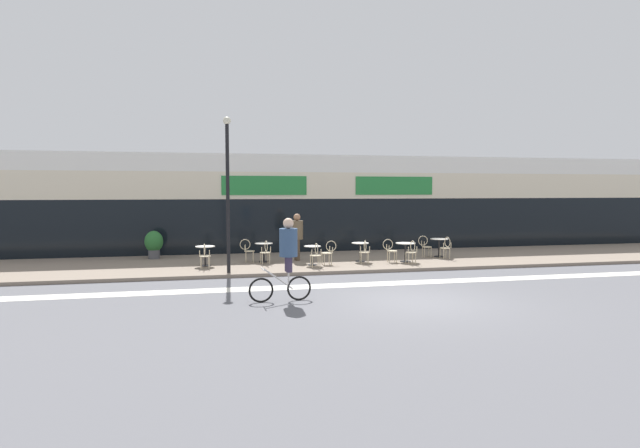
{
  "coord_description": "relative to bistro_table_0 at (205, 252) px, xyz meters",
  "views": [
    {
      "loc": [
        -5.16,
        -12.15,
        2.94
      ],
      "look_at": [
        -1.38,
        5.9,
        1.66
      ],
      "focal_mm": 28.0,
      "sensor_mm": 36.0,
      "label": 1
    }
  ],
  "objects": [
    {
      "name": "ground_plane",
      "position": [
        5.56,
        -6.62,
        -0.65
      ],
      "size": [
        120.0,
        120.0,
        0.0
      ],
      "primitive_type": "plane",
      "color": "#5B5B60"
    },
    {
      "name": "sidewalk_slab",
      "position": [
        5.56,
        0.63,
        -0.59
      ],
      "size": [
        40.0,
        5.5,
        0.12
      ],
      "primitive_type": "cube",
      "color": "gray",
      "rests_on": "ground"
    },
    {
      "name": "storefront_facade",
      "position": [
        5.56,
        5.34,
        1.61
      ],
      "size": [
        40.0,
        4.06,
        4.51
      ],
      "color": "silver",
      "rests_on": "ground"
    },
    {
      "name": "bike_lane_stripe",
      "position": [
        5.56,
        -4.09,
        -0.64
      ],
      "size": [
        36.0,
        0.7,
        0.01
      ],
      "primitive_type": "cube",
      "color": "silver",
      "rests_on": "ground"
    },
    {
      "name": "bistro_table_0",
      "position": [
        0.0,
        0.0,
        0.0
      ],
      "size": [
        0.71,
        0.71,
        0.73
      ],
      "color": "black",
      "rests_on": "sidewalk_slab"
    },
    {
      "name": "bistro_table_1",
      "position": [
        2.22,
        0.6,
        0.0
      ],
      "size": [
        0.71,
        0.71,
        0.74
      ],
      "color": "black",
      "rests_on": "sidewalk_slab"
    },
    {
      "name": "bistro_table_2",
      "position": [
        3.91,
        -0.63,
        -0.02
      ],
      "size": [
        0.63,
        0.63,
        0.72
      ],
      "color": "black",
      "rests_on": "sidewalk_slab"
    },
    {
      "name": "bistro_table_3",
      "position": [
        5.93,
        -0.09,
        0.0
      ],
      "size": [
        0.68,
        0.68,
        0.74
      ],
      "color": "black",
      "rests_on": "sidewalk_slab"
    },
    {
      "name": "bistro_table_4",
      "position": [
        7.64,
        -0.5,
        0.01
      ],
      "size": [
        0.76,
        0.76,
        0.74
      ],
      "color": "black",
      "rests_on": "sidewalk_slab"
    },
    {
      "name": "bistro_table_5",
      "position": [
        9.56,
        0.56,
        0.02
      ],
      "size": [
        0.74,
        0.74,
        0.77
      ],
      "color": "black",
      "rests_on": "sidewalk_slab"
    },
    {
      "name": "cafe_chair_0_near",
      "position": [
        -0.0,
        -0.63,
        -0.01
      ],
      "size": [
        0.42,
        0.58,
        0.9
      ],
      "rotation": [
        0.0,
        0.0,
        1.53
      ],
      "color": "beige",
      "rests_on": "sidewalk_slab"
    },
    {
      "name": "cafe_chair_1_near",
      "position": [
        2.23,
        -0.03,
        -0.01
      ],
      "size": [
        0.45,
        0.6,
        0.9
      ],
      "rotation": [
        0.0,
        0.0,
        1.71
      ],
      "color": "beige",
      "rests_on": "sidewalk_slab"
    },
    {
      "name": "cafe_chair_1_side",
      "position": [
        1.59,
        0.61,
        -0.01
      ],
      "size": [
        0.59,
        0.44,
        0.9
      ],
      "rotation": [
        0.0,
        0.0,
        -0.11
      ],
      "color": "beige",
      "rests_on": "sidewalk_slab"
    },
    {
      "name": "cafe_chair_2_near",
      "position": [
        3.92,
        -1.25,
        -0.01
      ],
      "size": [
        0.42,
        0.58,
        0.9
      ],
      "rotation": [
        0.0,
        0.0,
        1.62
      ],
      "color": "beige",
      "rests_on": "sidewalk_slab"
    },
    {
      "name": "cafe_chair_2_side",
      "position": [
        4.54,
        -0.62,
        -0.01
      ],
      "size": [
        0.59,
        0.43,
        0.9
      ],
      "rotation": [
        0.0,
        0.0,
        3.23
      ],
      "color": "beige",
      "rests_on": "sidewalk_slab"
    },
    {
      "name": "cafe_chair_3_near",
      "position": [
        5.92,
        -0.71,
        -0.01
      ],
      "size": [
        0.45,
        0.6,
        0.9
      ],
      "rotation": [
        0.0,
        0.0,
        1.45
      ],
      "color": "beige",
      "rests_on": "sidewalk_slab"
    },
    {
      "name": "cafe_chair_4_near",
      "position": [
        7.65,
        -1.13,
        -0.01
      ],
      "size": [
        0.41,
        0.58,
        0.9
      ],
      "rotation": [
        0.0,
        0.0,
        1.6
      ],
      "color": "beige",
      "rests_on": "sidewalk_slab"
    },
    {
      "name": "cafe_chair_4_side",
      "position": [
        7.02,
        -0.5,
        -0.01
      ],
      "size": [
        0.59,
        0.43,
        0.9
      ],
      "rotation": [
        0.0,
        0.0,
        -0.07
      ],
      "color": "beige",
      "rests_on": "sidewalk_slab"
    },
    {
      "name": "cafe_chair_5_near",
      "position": [
        9.57,
        -0.07,
        -0.01
      ],
      "size": [
        0.44,
        0.6,
        0.9
      ],
      "rotation": [
        0.0,
        0.0,
        1.69
      ],
      "color": "beige",
      "rests_on": "sidewalk_slab"
    },
    {
      "name": "cafe_chair_5_side",
      "position": [
        8.93,
        0.56,
        -0.01
      ],
      "size": [
        0.59,
        0.43,
        0.9
      ],
      "rotation": [
        0.0,
        0.0,
        -0.09
      ],
      "color": "beige",
      "rests_on": "sidewalk_slab"
    },
    {
      "name": "planter_pot",
      "position": [
        -2.09,
        2.42,
        0.1
      ],
      "size": [
        0.73,
        0.73,
        1.14
      ],
      "color": "#4C4C51",
      "rests_on": "sidewalk_slab"
    },
    {
      "name": "lamp_post",
      "position": [
        0.81,
        -1.7,
        2.5
      ],
      "size": [
        0.26,
        0.26,
        5.24
      ],
      "color": "black",
      "rests_on": "sidewalk_slab"
    },
    {
      "name": "cyclist_0",
      "position": [
        2.21,
        -5.89,
        0.68
      ],
      "size": [
        1.67,
        0.53,
        2.2
      ],
      "rotation": [
        0.0,
        0.0,
        3.2
      ],
      "color": "black",
      "rests_on": "ground"
    },
    {
      "name": "pedestrian_near_end",
      "position": [
        3.55,
        0.71,
        0.58
      ],
      "size": [
        0.56,
        0.56,
        1.87
      ],
      "rotation": [
        0.0,
        0.0,
        3.32
      ],
      "color": "#4C3D2D",
      "rests_on": "sidewalk_slab"
    }
  ]
}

